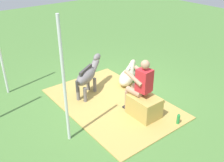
{
  "coord_description": "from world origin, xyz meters",
  "views": [
    {
      "loc": [
        -4.59,
        3.66,
        3.55
      ],
      "look_at": [
        -0.11,
        0.16,
        0.55
      ],
      "focal_mm": 41.6,
      "sensor_mm": 36.0,
      "label": 1
    }
  ],
  "objects_px": {
    "pony_lying": "(128,76)",
    "person_seated": "(140,84)",
    "hay_bale": "(144,107)",
    "pony_standing": "(88,75)",
    "tent_pole_left": "(64,84)",
    "soda_bottle": "(178,119)"
  },
  "relations": [
    {
      "from": "pony_lying",
      "to": "tent_pole_left",
      "type": "height_order",
      "value": "tent_pole_left"
    },
    {
      "from": "person_seated",
      "to": "pony_lying",
      "type": "height_order",
      "value": "person_seated"
    },
    {
      "from": "pony_lying",
      "to": "hay_bale",
      "type": "bearing_deg",
      "value": 151.41
    },
    {
      "from": "person_seated",
      "to": "hay_bale",
      "type": "bearing_deg",
      "value": -176.38
    },
    {
      "from": "hay_bale",
      "to": "tent_pole_left",
      "type": "relative_size",
      "value": 0.27
    },
    {
      "from": "hay_bale",
      "to": "soda_bottle",
      "type": "xyz_separation_m",
      "value": [
        -0.7,
        -0.38,
        -0.11
      ]
    },
    {
      "from": "person_seated",
      "to": "pony_lying",
      "type": "relative_size",
      "value": 1.11
    },
    {
      "from": "pony_standing",
      "to": "pony_lying",
      "type": "bearing_deg",
      "value": -93.77
    },
    {
      "from": "hay_bale",
      "to": "pony_lying",
      "type": "distance_m",
      "value": 1.74
    },
    {
      "from": "person_seated",
      "to": "soda_bottle",
      "type": "distance_m",
      "value": 1.14
    },
    {
      "from": "pony_standing",
      "to": "soda_bottle",
      "type": "bearing_deg",
      "value": -159.84
    },
    {
      "from": "tent_pole_left",
      "to": "pony_lying",
      "type": "bearing_deg",
      "value": -65.88
    },
    {
      "from": "hay_bale",
      "to": "pony_standing",
      "type": "height_order",
      "value": "pony_standing"
    },
    {
      "from": "soda_bottle",
      "to": "tent_pole_left",
      "type": "distance_m",
      "value": 2.65
    },
    {
      "from": "person_seated",
      "to": "pony_lying",
      "type": "xyz_separation_m",
      "value": [
        1.36,
        -0.84,
        -0.59
      ]
    },
    {
      "from": "hay_bale",
      "to": "soda_bottle",
      "type": "distance_m",
      "value": 0.8
    },
    {
      "from": "hay_bale",
      "to": "person_seated",
      "type": "relative_size",
      "value": 0.5
    },
    {
      "from": "pony_standing",
      "to": "pony_lying",
      "type": "height_order",
      "value": "pony_standing"
    },
    {
      "from": "pony_standing",
      "to": "tent_pole_left",
      "type": "height_order",
      "value": "tent_pole_left"
    },
    {
      "from": "pony_standing",
      "to": "tent_pole_left",
      "type": "distance_m",
      "value": 1.93
    },
    {
      "from": "pony_lying",
      "to": "person_seated",
      "type": "bearing_deg",
      "value": 148.22
    },
    {
      "from": "tent_pole_left",
      "to": "hay_bale",
      "type": "bearing_deg",
      "value": -101.64
    }
  ]
}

